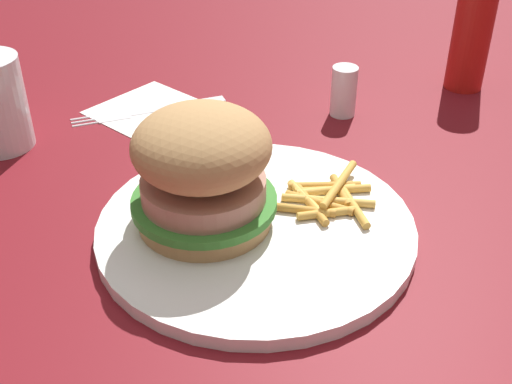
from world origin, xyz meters
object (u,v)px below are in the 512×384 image
salt_shaker (344,91)px  fries_pile (327,197)px  napkin (150,110)px  plate (256,228)px  sandwich (203,169)px  ketchup_bottle (472,36)px  fork (149,108)px

salt_shaker → fries_pile: bearing=-160.3°
fries_pile → salt_shaker: bearing=19.7°
napkin → plate: bearing=-122.2°
salt_shaker → napkin: bearing=118.2°
sandwich → napkin: sandwich is taller
sandwich → ketchup_bottle: ketchup_bottle is taller
sandwich → fries_pile: size_ratio=1.26×
fries_pile → fork: (0.08, 0.25, -0.01)m
sandwich → fork: (0.15, 0.18, -0.06)m
ketchup_bottle → salt_shaker: bearing=145.4°
fries_pile → fork: bearing=72.9°
fork → salt_shaker: bearing=-61.6°
fries_pile → salt_shaker: (0.18, 0.06, 0.01)m
plate → ketchup_bottle: 0.38m
fries_pile → ketchup_bottle: ketchup_bottle is taller
plate → salt_shaker: salt_shaker is taller
fork → plate: bearing=-121.9°
fries_pile → salt_shaker: salt_shaker is taller
napkin → ketchup_bottle: 0.37m
sandwich → napkin: (0.15, 0.18, -0.06)m
plate → ketchup_bottle: bearing=-10.2°
fries_pile → fork: 0.27m
napkin → ketchup_bottle: bearing=-49.9°
ketchup_bottle → salt_shaker: ketchup_bottle is taller
napkin → ketchup_bottle: ketchup_bottle is taller
ketchup_bottle → fries_pile: bearing=174.5°
ketchup_bottle → plate: bearing=169.8°
plate → napkin: 0.25m
fork → salt_shaker: (0.10, -0.19, 0.02)m
sandwich → fries_pile: (0.08, -0.07, -0.05)m
napkin → salt_shaker: salt_shaker is taller
plate → sandwich: 0.07m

